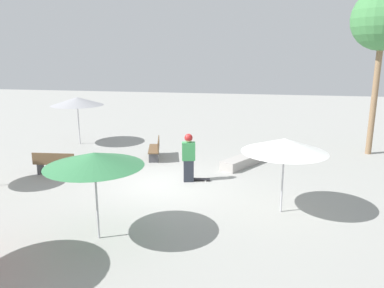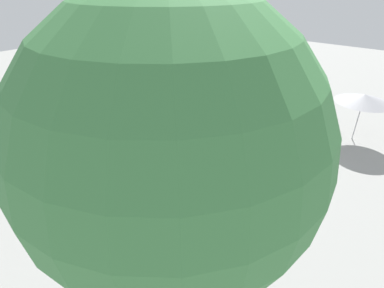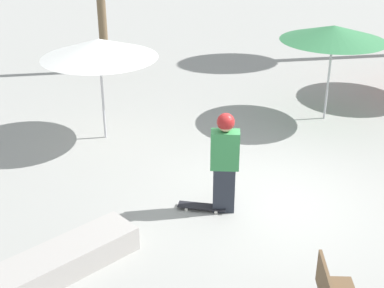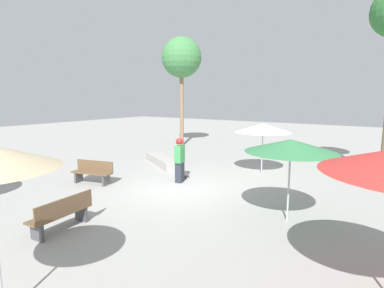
{
  "view_description": "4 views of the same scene",
  "coord_description": "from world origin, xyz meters",
  "px_view_note": "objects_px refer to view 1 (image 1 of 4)",
  "views": [
    {
      "loc": [
        3.16,
        -11.82,
        4.41
      ],
      "look_at": [
        0.82,
        0.58,
        1.33
      ],
      "focal_mm": 35.0,
      "sensor_mm": 36.0,
      "label": 1
    },
    {
      "loc": [
        9.55,
        7.18,
        7.04
      ],
      "look_at": [
        0.92,
        0.08,
        0.81
      ],
      "focal_mm": 28.0,
      "sensor_mm": 36.0,
      "label": 2
    },
    {
      "loc": [
        -0.92,
        7.9,
        4.78
      ],
      "look_at": [
        1.23,
        0.58,
        1.17
      ],
      "focal_mm": 50.0,
      "sensor_mm": 36.0,
      "label": 3
    },
    {
      "loc": [
        -8.25,
        -6.16,
        3.22
      ],
      "look_at": [
        1.29,
        0.31,
        1.42
      ],
      "focal_mm": 28.0,
      "sensor_mm": 36.0,
      "label": 4
    }
  ],
  "objects_px": {
    "concrete_ledge": "(248,159)",
    "shade_umbrella_green": "(94,159)",
    "bench_far": "(155,149)",
    "skater_main": "(189,156)",
    "palm_tree_far_back": "(383,20)",
    "bench_near": "(55,163)",
    "shade_umbrella_grey": "(77,101)",
    "shade_umbrella_white": "(285,145)",
    "skateboard": "(199,179)"
  },
  "relations": [
    {
      "from": "bench_far",
      "to": "shade_umbrella_white",
      "type": "height_order",
      "value": "shade_umbrella_white"
    },
    {
      "from": "bench_far",
      "to": "palm_tree_far_back",
      "type": "xyz_separation_m",
      "value": [
        9.19,
        2.52,
        5.31
      ]
    },
    {
      "from": "bench_near",
      "to": "shade_umbrella_grey",
      "type": "bearing_deg",
      "value": 101.39
    },
    {
      "from": "skater_main",
      "to": "bench_far",
      "type": "height_order",
      "value": "skater_main"
    },
    {
      "from": "bench_far",
      "to": "palm_tree_far_back",
      "type": "distance_m",
      "value": 10.91
    },
    {
      "from": "bench_near",
      "to": "palm_tree_far_back",
      "type": "xyz_separation_m",
      "value": [
        12.25,
        5.3,
        5.31
      ]
    },
    {
      "from": "skater_main",
      "to": "palm_tree_far_back",
      "type": "height_order",
      "value": "palm_tree_far_back"
    },
    {
      "from": "bench_near",
      "to": "bench_far",
      "type": "distance_m",
      "value": 4.12
    },
    {
      "from": "skater_main",
      "to": "shade_umbrella_grey",
      "type": "relative_size",
      "value": 0.68
    },
    {
      "from": "skater_main",
      "to": "palm_tree_far_back",
      "type": "distance_m",
      "value": 10.09
    },
    {
      "from": "shade_umbrella_grey",
      "to": "palm_tree_far_back",
      "type": "distance_m",
      "value": 14.13
    },
    {
      "from": "concrete_ledge",
      "to": "shade_umbrella_green",
      "type": "bearing_deg",
      "value": -115.06
    },
    {
      "from": "concrete_ledge",
      "to": "shade_umbrella_green",
      "type": "height_order",
      "value": "shade_umbrella_green"
    },
    {
      "from": "bench_near",
      "to": "shade_umbrella_white",
      "type": "bearing_deg",
      "value": -18.73
    },
    {
      "from": "concrete_ledge",
      "to": "shade_umbrella_green",
      "type": "xyz_separation_m",
      "value": [
        -3.3,
        -7.07,
        1.82
      ]
    },
    {
      "from": "concrete_ledge",
      "to": "shade_umbrella_white",
      "type": "height_order",
      "value": "shade_umbrella_white"
    },
    {
      "from": "bench_far",
      "to": "bench_near",
      "type": "bearing_deg",
      "value": 117.96
    },
    {
      "from": "shade_umbrella_white",
      "to": "shade_umbrella_grey",
      "type": "xyz_separation_m",
      "value": [
        -9.51,
        6.59,
        0.17
      ]
    },
    {
      "from": "bench_near",
      "to": "skater_main",
      "type": "bearing_deg",
      "value": -3.59
    },
    {
      "from": "bench_far",
      "to": "shade_umbrella_green",
      "type": "relative_size",
      "value": 0.71
    },
    {
      "from": "skateboard",
      "to": "shade_umbrella_grey",
      "type": "bearing_deg",
      "value": 140.95
    },
    {
      "from": "skater_main",
      "to": "shade_umbrella_white",
      "type": "height_order",
      "value": "shade_umbrella_white"
    },
    {
      "from": "shade_umbrella_white",
      "to": "shade_umbrella_grey",
      "type": "relative_size",
      "value": 0.94
    },
    {
      "from": "palm_tree_far_back",
      "to": "shade_umbrella_white",
      "type": "bearing_deg",
      "value": -119.72
    },
    {
      "from": "shade_umbrella_white",
      "to": "shade_umbrella_green",
      "type": "distance_m",
      "value": 5.06
    },
    {
      "from": "concrete_ledge",
      "to": "bench_near",
      "type": "bearing_deg",
      "value": -158.81
    },
    {
      "from": "bench_far",
      "to": "skater_main",
      "type": "bearing_deg",
      "value": -157.4
    },
    {
      "from": "concrete_ledge",
      "to": "bench_near",
      "type": "xyz_separation_m",
      "value": [
        -6.98,
        -2.71,
        0.24
      ]
    },
    {
      "from": "skater_main",
      "to": "concrete_ledge",
      "type": "distance_m",
      "value": 3.3
    },
    {
      "from": "skater_main",
      "to": "shade_umbrella_white",
      "type": "bearing_deg",
      "value": -47.25
    },
    {
      "from": "concrete_ledge",
      "to": "shade_umbrella_grey",
      "type": "xyz_separation_m",
      "value": [
        -8.38,
        1.94,
        1.94
      ]
    },
    {
      "from": "skateboard",
      "to": "bench_near",
      "type": "distance_m",
      "value": 5.38
    },
    {
      "from": "shade_umbrella_green",
      "to": "shade_umbrella_grey",
      "type": "relative_size",
      "value": 0.92
    },
    {
      "from": "skater_main",
      "to": "skateboard",
      "type": "height_order",
      "value": "skater_main"
    },
    {
      "from": "bench_near",
      "to": "shade_umbrella_green",
      "type": "relative_size",
      "value": 0.7
    },
    {
      "from": "concrete_ledge",
      "to": "shade_umbrella_white",
      "type": "relative_size",
      "value": 1.23
    },
    {
      "from": "skateboard",
      "to": "shade_umbrella_green",
      "type": "distance_m",
      "value": 5.29
    },
    {
      "from": "shade_umbrella_grey",
      "to": "bench_near",
      "type": "bearing_deg",
      "value": -73.28
    },
    {
      "from": "skateboard",
      "to": "skater_main",
      "type": "bearing_deg",
      "value": -167.13
    },
    {
      "from": "concrete_ledge",
      "to": "shade_umbrella_grey",
      "type": "relative_size",
      "value": 1.15
    },
    {
      "from": "palm_tree_far_back",
      "to": "skater_main",
      "type": "bearing_deg",
      "value": -144.53
    },
    {
      "from": "shade_umbrella_green",
      "to": "palm_tree_far_back",
      "type": "xyz_separation_m",
      "value": [
        8.57,
        9.66,
        3.73
      ]
    },
    {
      "from": "bench_near",
      "to": "bench_far",
      "type": "relative_size",
      "value": 0.98
    },
    {
      "from": "concrete_ledge",
      "to": "shade_umbrella_white",
      "type": "xyz_separation_m",
      "value": [
        1.13,
        -4.64,
        1.77
      ]
    },
    {
      "from": "skateboard",
      "to": "shade_umbrella_white",
      "type": "relative_size",
      "value": 0.35
    },
    {
      "from": "shade_umbrella_green",
      "to": "palm_tree_far_back",
      "type": "relative_size",
      "value": 0.33
    },
    {
      "from": "concrete_ledge",
      "to": "bench_far",
      "type": "xyz_separation_m",
      "value": [
        -3.93,
        0.07,
        0.24
      ]
    },
    {
      "from": "skater_main",
      "to": "shade_umbrella_white",
      "type": "xyz_separation_m",
      "value": [
        3.09,
        -2.09,
        1.03
      ]
    },
    {
      "from": "shade_umbrella_white",
      "to": "shade_umbrella_green",
      "type": "height_order",
      "value": "shade_umbrella_green"
    },
    {
      "from": "bench_near",
      "to": "shade_umbrella_grey",
      "type": "distance_m",
      "value": 5.15
    }
  ]
}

